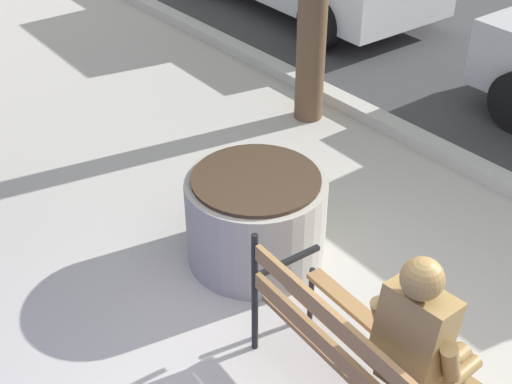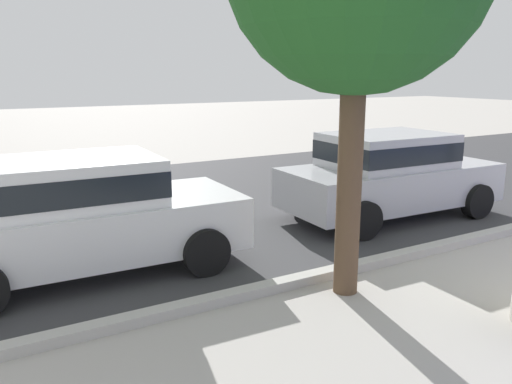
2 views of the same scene
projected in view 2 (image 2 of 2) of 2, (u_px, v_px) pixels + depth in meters
name	position (u px, v px, depth m)	size (l,w,h in m)	color
street_surface	(305.00, 187.00, 12.05)	(60.00, 9.00, 0.01)	#38383A
curb_stone	(474.00, 238.00, 8.16)	(60.00, 0.20, 0.12)	#B2AFA8
parked_car_white	(82.00, 212.00, 6.76)	(4.16, 2.04, 1.56)	silver
parked_car_silver	(389.00, 172.00, 9.43)	(4.16, 2.04, 1.56)	#B7B7BC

